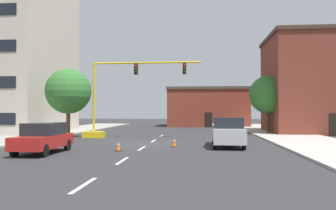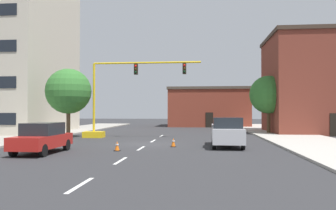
{
  "view_description": "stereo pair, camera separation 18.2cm",
  "coord_description": "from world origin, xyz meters",
  "px_view_note": "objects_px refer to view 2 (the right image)",
  "views": [
    {
      "loc": [
        3.79,
        -24.84,
        2.42
      ],
      "look_at": [
        0.76,
        6.88,
        2.97
      ],
      "focal_mm": 36.59,
      "sensor_mm": 36.0,
      "label": 1
    },
    {
      "loc": [
        3.97,
        -24.82,
        2.42
      ],
      "look_at": [
        0.76,
        6.88,
        2.97
      ],
      "focal_mm": 36.59,
      "sensor_mm": 36.0,
      "label": 2
    }
  ],
  "objects_px": {
    "tree_left_near": "(68,91)",
    "traffic_cone_roadside_a": "(173,142)",
    "traffic_signal_gantry": "(109,112)",
    "traffic_cone_roadside_b": "(117,146)",
    "tree_right_mid": "(268,95)",
    "sedan_red_near_left": "(42,138)",
    "pickup_truck_silver": "(227,132)"
  },
  "relations": [
    {
      "from": "tree_right_mid",
      "to": "pickup_truck_silver",
      "type": "bearing_deg",
      "value": -111.56
    },
    {
      "from": "traffic_cone_roadside_a",
      "to": "traffic_signal_gantry",
      "type": "bearing_deg",
      "value": 131.25
    },
    {
      "from": "tree_right_mid",
      "to": "sedan_red_near_left",
      "type": "height_order",
      "value": "tree_right_mid"
    },
    {
      "from": "tree_right_mid",
      "to": "tree_left_near",
      "type": "xyz_separation_m",
      "value": [
        -19.07,
        -6.73,
        0.08
      ]
    },
    {
      "from": "tree_left_near",
      "to": "traffic_cone_roadside_a",
      "type": "xyz_separation_m",
      "value": [
        10.21,
        -7.12,
        -3.9
      ]
    },
    {
      "from": "tree_right_mid",
      "to": "sedan_red_near_left",
      "type": "relative_size",
      "value": 1.36
    },
    {
      "from": "traffic_cone_roadside_a",
      "to": "traffic_cone_roadside_b",
      "type": "height_order",
      "value": "traffic_cone_roadside_a"
    },
    {
      "from": "traffic_signal_gantry",
      "to": "traffic_cone_roadside_b",
      "type": "distance_m",
      "value": 10.75
    },
    {
      "from": "sedan_red_near_left",
      "to": "traffic_signal_gantry",
      "type": "bearing_deg",
      "value": 86.4
    },
    {
      "from": "tree_left_near",
      "to": "traffic_cone_roadside_a",
      "type": "bearing_deg",
      "value": -34.88
    },
    {
      "from": "pickup_truck_silver",
      "to": "traffic_cone_roadside_b",
      "type": "distance_m",
      "value": 7.53
    },
    {
      "from": "traffic_signal_gantry",
      "to": "tree_right_mid",
      "type": "height_order",
      "value": "traffic_signal_gantry"
    },
    {
      "from": "tree_right_mid",
      "to": "sedan_red_near_left",
      "type": "bearing_deg",
      "value": -131.66
    },
    {
      "from": "traffic_signal_gantry",
      "to": "traffic_cone_roadside_a",
      "type": "relative_size",
      "value": 17.17
    },
    {
      "from": "traffic_cone_roadside_b",
      "to": "pickup_truck_silver",
      "type": "bearing_deg",
      "value": 25.3
    },
    {
      "from": "pickup_truck_silver",
      "to": "traffic_cone_roadside_b",
      "type": "bearing_deg",
      "value": -154.7
    },
    {
      "from": "sedan_red_near_left",
      "to": "tree_left_near",
      "type": "bearing_deg",
      "value": 105.04
    },
    {
      "from": "traffic_signal_gantry",
      "to": "pickup_truck_silver",
      "type": "relative_size",
      "value": 1.95
    },
    {
      "from": "tree_right_mid",
      "to": "traffic_cone_roadside_a",
      "type": "bearing_deg",
      "value": -122.63
    },
    {
      "from": "traffic_signal_gantry",
      "to": "traffic_cone_roadside_a",
      "type": "xyz_separation_m",
      "value": [
        6.45,
        -7.35,
        -2.03
      ]
    },
    {
      "from": "pickup_truck_silver",
      "to": "sedan_red_near_left",
      "type": "distance_m",
      "value": 11.76
    },
    {
      "from": "pickup_truck_silver",
      "to": "sedan_red_near_left",
      "type": "relative_size",
      "value": 1.2
    },
    {
      "from": "tree_left_near",
      "to": "sedan_red_near_left",
      "type": "distance_m",
      "value": 12.16
    },
    {
      "from": "tree_left_near",
      "to": "pickup_truck_silver",
      "type": "xyz_separation_m",
      "value": [
        13.81,
        -6.59,
        -3.23
      ]
    },
    {
      "from": "sedan_red_near_left",
      "to": "traffic_cone_roadside_a",
      "type": "height_order",
      "value": "sedan_red_near_left"
    },
    {
      "from": "tree_right_mid",
      "to": "tree_left_near",
      "type": "relative_size",
      "value": 0.98
    },
    {
      "from": "tree_right_mid",
      "to": "traffic_cone_roadside_a",
      "type": "relative_size",
      "value": 9.92
    },
    {
      "from": "pickup_truck_silver",
      "to": "traffic_signal_gantry",
      "type": "bearing_deg",
      "value": 145.8
    },
    {
      "from": "pickup_truck_silver",
      "to": "traffic_cone_roadside_a",
      "type": "height_order",
      "value": "pickup_truck_silver"
    },
    {
      "from": "traffic_signal_gantry",
      "to": "tree_left_near",
      "type": "height_order",
      "value": "traffic_signal_gantry"
    },
    {
      "from": "traffic_cone_roadside_a",
      "to": "sedan_red_near_left",
      "type": "bearing_deg",
      "value": -149.76
    },
    {
      "from": "tree_left_near",
      "to": "traffic_signal_gantry",
      "type": "bearing_deg",
      "value": 3.59
    }
  ]
}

